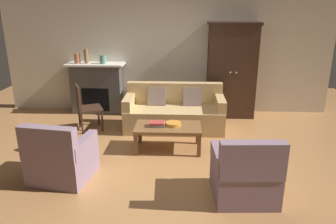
# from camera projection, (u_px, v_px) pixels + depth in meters

# --- Properties ---
(ground_plane) EXTENTS (9.60, 9.60, 0.00)m
(ground_plane) POSITION_uv_depth(u_px,v_px,m) (159.00, 158.00, 5.24)
(ground_plane) COLOR #B27A47
(back_wall) EXTENTS (7.20, 0.10, 2.80)m
(back_wall) POSITION_uv_depth(u_px,v_px,m) (167.00, 49.00, 7.22)
(back_wall) COLOR silver
(back_wall) RESTS_ON ground
(fireplace) EXTENTS (1.26, 0.48, 1.12)m
(fireplace) POSITION_uv_depth(u_px,v_px,m) (97.00, 88.00, 7.31)
(fireplace) COLOR #4C4947
(fireplace) RESTS_ON ground
(armoire) EXTENTS (1.06, 0.57, 2.01)m
(armoire) POSITION_uv_depth(u_px,v_px,m) (231.00, 70.00, 6.97)
(armoire) COLOR #382319
(armoire) RESTS_ON ground
(couch) EXTENTS (1.92, 0.86, 0.86)m
(couch) POSITION_uv_depth(u_px,v_px,m) (174.00, 113.00, 6.43)
(couch) COLOR tan
(couch) RESTS_ON ground
(coffee_table) EXTENTS (1.10, 0.60, 0.42)m
(coffee_table) POSITION_uv_depth(u_px,v_px,m) (168.00, 129.00, 5.46)
(coffee_table) COLOR brown
(coffee_table) RESTS_ON ground
(fruit_bowl) EXTENTS (0.26, 0.26, 0.05)m
(fruit_bowl) POSITION_uv_depth(u_px,v_px,m) (173.00, 124.00, 5.47)
(fruit_bowl) COLOR orange
(fruit_bowl) RESTS_ON coffee_table
(book_stack) EXTENTS (0.25, 0.18, 0.08)m
(book_stack) POSITION_uv_depth(u_px,v_px,m) (157.00, 124.00, 5.42)
(book_stack) COLOR gray
(book_stack) RESTS_ON coffee_table
(mantel_vase_terracotta) EXTENTS (0.13, 0.13, 0.21)m
(mantel_vase_terracotta) POSITION_uv_depth(u_px,v_px,m) (77.00, 58.00, 7.10)
(mantel_vase_terracotta) COLOR #A86042
(mantel_vase_terracotta) RESTS_ON fireplace
(mantel_vase_bronze) EXTENTS (0.09, 0.09, 0.31)m
(mantel_vase_bronze) POSITION_uv_depth(u_px,v_px,m) (86.00, 56.00, 7.08)
(mantel_vase_bronze) COLOR olive
(mantel_vase_bronze) RESTS_ON fireplace
(mantel_vase_jade) EXTENTS (0.13, 0.13, 0.18)m
(mantel_vase_jade) POSITION_uv_depth(u_px,v_px,m) (103.00, 59.00, 7.08)
(mantel_vase_jade) COLOR slate
(mantel_vase_jade) RESTS_ON fireplace
(armchair_near_left) EXTENTS (0.88, 0.87, 0.88)m
(armchair_near_left) POSITION_uv_depth(u_px,v_px,m) (61.00, 159.00, 4.53)
(armchair_near_left) COLOR gray
(armchair_near_left) RESTS_ON ground
(armchair_near_right) EXTENTS (0.82, 0.81, 0.88)m
(armchair_near_right) POSITION_uv_depth(u_px,v_px,m) (245.00, 175.00, 4.08)
(armchair_near_right) COLOR gray
(armchair_near_right) RESTS_ON ground
(side_chair_wooden) EXTENTS (0.58, 0.58, 0.90)m
(side_chair_wooden) POSITION_uv_depth(u_px,v_px,m) (85.00, 105.00, 6.27)
(side_chair_wooden) COLOR #382319
(side_chair_wooden) RESTS_ON ground
(dog) EXTENTS (0.56, 0.31, 0.39)m
(dog) POSITION_uv_depth(u_px,v_px,m) (51.00, 139.00, 5.37)
(dog) COLOR beige
(dog) RESTS_ON ground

